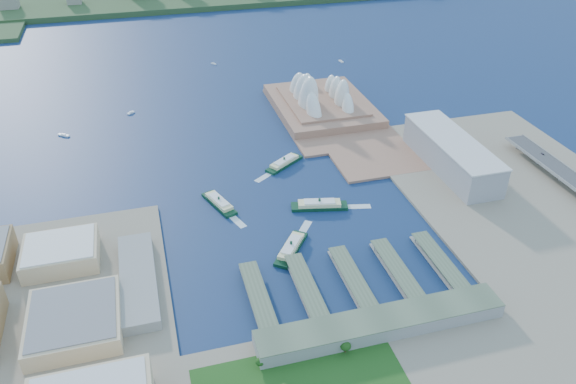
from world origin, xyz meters
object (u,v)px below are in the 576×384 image
object	(u,v)px
ferry_b	(284,161)
ferry_d	(319,203)
ferry_c	(291,246)
opera_house	(322,89)
toaster_building	(451,154)
ferry_a	(219,201)
car_c	(543,154)

from	to	relation	value
ferry_b	ferry_d	xyz separation A→B (m)	(11.64, -97.37, 0.49)
ferry_d	ferry_c	bearing A→B (deg)	154.40
ferry_c	opera_house	bearing A→B (deg)	-77.25
toaster_building	ferry_a	bearing A→B (deg)	-179.45
opera_house	ferry_d	size ratio (longest dim) A/B	3.06
opera_house	ferry_a	size ratio (longest dim) A/B	3.36
opera_house	ferry_a	xyz separation A→B (m)	(-181.92, -202.59, -26.94)
opera_house	ferry_c	distance (m)	325.31
ferry_a	ferry_c	distance (m)	108.09
ferry_b	ferry_d	bearing A→B (deg)	-28.16
ferry_b	car_c	bearing A→B (deg)	39.42
ferry_a	ferry_b	distance (m)	109.68
toaster_building	ferry_a	distance (m)	272.37
opera_house	ferry_a	world-z (taller)	opera_house
ferry_a	car_c	size ratio (longest dim) A/B	12.05
ferry_c	ferry_a	bearing A→B (deg)	-24.74
ferry_d	car_c	size ratio (longest dim) A/B	13.26
ferry_c	car_c	distance (m)	337.74
ferry_a	ferry_d	distance (m)	105.86
ferry_a	car_c	world-z (taller)	car_c
ferry_c	ferry_d	xyz separation A→B (m)	(48.23, 61.46, 0.33)
opera_house	ferry_b	xyz separation A→B (m)	(-93.02, -138.35, -26.93)
ferry_c	car_c	xyz separation A→B (m)	(328.61, 77.33, 10.25)
opera_house	toaster_building	xyz separation A→B (m)	(90.00, -200.00, -11.50)
toaster_building	ferry_a	world-z (taller)	toaster_building
ferry_d	car_c	xyz separation A→B (m)	(280.38, 15.87, 9.93)
ferry_d	toaster_building	bearing A→B (deg)	-65.71
ferry_b	ferry_c	distance (m)	162.99
opera_house	ferry_d	distance (m)	250.77
ferry_a	ferry_b	bearing A→B (deg)	15.64
car_c	opera_house	bearing A→B (deg)	-47.85
opera_house	car_c	size ratio (longest dim) A/B	40.52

